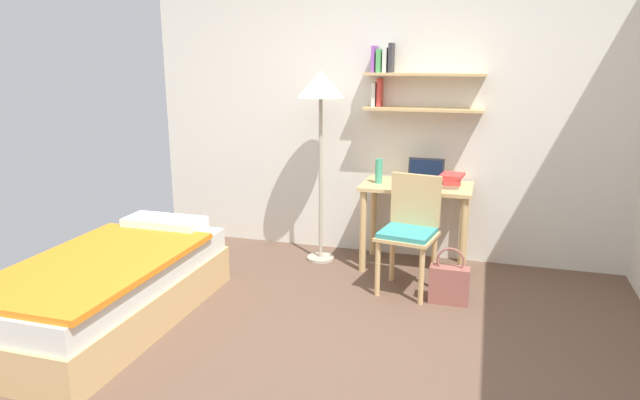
{
  "coord_description": "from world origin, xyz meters",
  "views": [
    {
      "loc": [
        0.83,
        -2.89,
        1.76
      ],
      "look_at": [
        -0.19,
        0.51,
        0.85
      ],
      "focal_mm": 31.63,
      "sensor_mm": 36.0,
      "label": 1
    }
  ],
  "objects": [
    {
      "name": "ground_plane",
      "position": [
        0.0,
        0.0,
        0.0
      ],
      "size": [
        5.28,
        5.28,
        0.0
      ],
      "primitive_type": "plane",
      "color": "brown"
    },
    {
      "name": "wall_back",
      "position": [
        0.0,
        2.02,
        1.31
      ],
      "size": [
        4.4,
        0.27,
        2.6
      ],
      "color": "silver",
      "rests_on": "ground_plane"
    },
    {
      "name": "bed",
      "position": [
        -1.54,
        0.08,
        0.24
      ],
      "size": [
        0.9,
        1.84,
        0.54
      ],
      "color": "tan",
      "rests_on": "ground_plane"
    },
    {
      "name": "desk",
      "position": [
        0.29,
        1.7,
        0.57
      ],
      "size": [
        0.9,
        0.53,
        0.73
      ],
      "color": "tan",
      "rests_on": "ground_plane"
    },
    {
      "name": "desk_chair",
      "position": [
        0.31,
        1.21,
        0.5
      ],
      "size": [
        0.47,
        0.46,
        0.89
      ],
      "color": "tan",
      "rests_on": "ground_plane"
    },
    {
      "name": "standing_lamp",
      "position": [
        -0.53,
        1.65,
        1.45
      ],
      "size": [
        0.39,
        0.39,
        1.65
      ],
      "color": "#B2A893",
      "rests_on": "ground_plane"
    },
    {
      "name": "laptop",
      "position": [
        0.35,
        1.77,
        0.78
      ],
      "size": [
        0.3,
        0.21,
        0.2
      ],
      "color": "black",
      "rests_on": "desk"
    },
    {
      "name": "water_bottle",
      "position": [
        -0.02,
        1.66,
        0.83
      ],
      "size": [
        0.06,
        0.06,
        0.21
      ],
      "primitive_type": "cylinder",
      "color": "#42A87F",
      "rests_on": "desk"
    },
    {
      "name": "book_stack",
      "position": [
        0.57,
        1.7,
        0.78
      ],
      "size": [
        0.2,
        0.25,
        0.1
      ],
      "color": "silver",
      "rests_on": "desk"
    },
    {
      "name": "handbag",
      "position": [
        0.63,
        1.05,
        0.15
      ],
      "size": [
        0.29,
        0.12,
        0.43
      ],
      "color": "#99564C",
      "rests_on": "ground_plane"
    }
  ]
}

